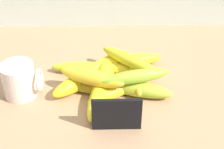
# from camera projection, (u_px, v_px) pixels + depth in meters

# --- Properties ---
(counter_top) EXTENTS (1.10, 0.76, 0.03)m
(counter_top) POSITION_uv_depth(u_px,v_px,m) (115.00, 101.00, 0.87)
(counter_top) COLOR #A87E5A
(counter_top) RESTS_ON ground
(chalkboard_sign) EXTENTS (0.11, 0.02, 0.08)m
(chalkboard_sign) POSITION_uv_depth(u_px,v_px,m) (118.00, 115.00, 0.75)
(chalkboard_sign) COLOR black
(chalkboard_sign) RESTS_ON counter_top
(coffee_mug) EXTENTS (0.10, 0.08, 0.09)m
(coffee_mug) POSITION_uv_depth(u_px,v_px,m) (20.00, 80.00, 0.84)
(coffee_mug) COLOR silver
(coffee_mug) RESTS_ON counter_top
(banana_0) EXTENTS (0.05, 0.18, 0.04)m
(banana_0) POSITION_uv_depth(u_px,v_px,m) (106.00, 76.00, 0.90)
(banana_0) COLOR yellow
(banana_0) RESTS_ON counter_top
(banana_1) EXTENTS (0.16, 0.07, 0.03)m
(banana_1) POSITION_uv_depth(u_px,v_px,m) (91.00, 88.00, 0.87)
(banana_1) COLOR #A58717
(banana_1) RESTS_ON counter_top
(banana_2) EXTENTS (0.15, 0.11, 0.03)m
(banana_2) POSITION_uv_depth(u_px,v_px,m) (117.00, 91.00, 0.85)
(banana_2) COLOR yellow
(banana_2) RESTS_ON counter_top
(banana_3) EXTENTS (0.05, 0.17, 0.04)m
(banana_3) POSITION_uv_depth(u_px,v_px,m) (136.00, 75.00, 0.90)
(banana_3) COLOR gold
(banana_3) RESTS_ON counter_top
(banana_4) EXTENTS (0.19, 0.09, 0.04)m
(banana_4) POSITION_uv_depth(u_px,v_px,m) (136.00, 89.00, 0.86)
(banana_4) COLOR #B0C333
(banana_4) RESTS_ON counter_top
(banana_5) EXTENTS (0.15, 0.15, 0.04)m
(banana_5) POSITION_uv_depth(u_px,v_px,m) (105.00, 64.00, 0.95)
(banana_5) COLOR yellow
(banana_5) RESTS_ON counter_top
(banana_6) EXTENTS (0.20, 0.09, 0.04)m
(banana_6) POSITION_uv_depth(u_px,v_px,m) (127.00, 62.00, 0.95)
(banana_6) COLOR yellow
(banana_6) RESTS_ON counter_top
(banana_7) EXTENTS (0.18, 0.07, 0.03)m
(banana_7) POSITION_uv_depth(u_px,v_px,m) (125.00, 70.00, 0.93)
(banana_7) COLOR yellow
(banana_7) RESTS_ON counter_top
(banana_8) EXTENTS (0.14, 0.13, 0.04)m
(banana_8) POSITION_uv_depth(u_px,v_px,m) (77.00, 83.00, 0.87)
(banana_8) COLOR yellow
(banana_8) RESTS_ON counter_top
(banana_9) EXTENTS (0.17, 0.04, 0.03)m
(banana_9) POSITION_uv_depth(u_px,v_px,m) (84.00, 68.00, 0.94)
(banana_9) COLOR #ADBF27
(banana_9) RESTS_ON counter_top
(banana_10) EXTENTS (0.07, 0.19, 0.04)m
(banana_10) POSITION_uv_depth(u_px,v_px,m) (99.00, 95.00, 0.84)
(banana_10) COLOR yellow
(banana_10) RESTS_ON counter_top
(banana_11) EXTENTS (0.16, 0.15, 0.03)m
(banana_11) POSITION_uv_depth(u_px,v_px,m) (130.00, 61.00, 0.90)
(banana_11) COLOR yellow
(banana_11) RESTS_ON banana_7
(banana_12) EXTENTS (0.18, 0.07, 0.03)m
(banana_12) POSITION_uv_depth(u_px,v_px,m) (136.00, 77.00, 0.83)
(banana_12) COLOR #8FB62A
(banana_12) RESTS_ON banana_4
(banana_13) EXTENTS (0.17, 0.10, 0.04)m
(banana_13) POSITION_uv_depth(u_px,v_px,m) (92.00, 77.00, 0.84)
(banana_13) COLOR yellow
(banana_13) RESTS_ON banana_1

